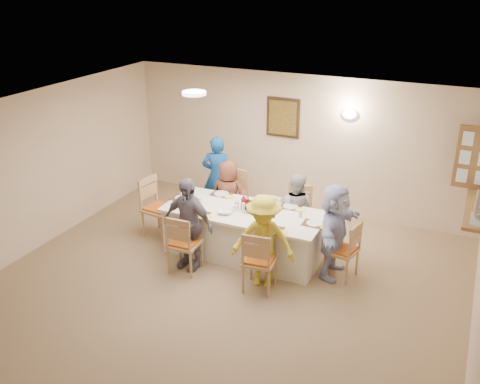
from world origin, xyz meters
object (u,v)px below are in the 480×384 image
at_px(chair_right_end, 342,249).
at_px(diner_right_end, 334,231).
at_px(desk_fan, 480,209).
at_px(caregiver, 217,176).
at_px(dining_table, 244,233).
at_px(chair_front_right, 260,259).
at_px(diner_front_right, 263,241).
at_px(chair_back_left, 232,200).
at_px(chair_front_left, 185,242).
at_px(diner_front_left, 188,224).
at_px(chair_left_end, 159,208).
at_px(chair_back_right, 298,215).
at_px(diner_back_left, 228,196).
at_px(condiment_ketchup, 244,202).
at_px(diner_back_right, 296,209).

xyz_separation_m(chair_right_end, diner_right_end, (-0.13, 0.00, 0.26)).
bearing_deg(desk_fan, caregiver, 160.80).
height_order(dining_table, chair_front_right, chair_front_right).
distance_m(dining_table, diner_right_end, 1.46).
distance_m(diner_front_right, diner_right_end, 1.07).
relative_size(chair_back_left, diner_front_right, 0.74).
bearing_deg(chair_front_left, chair_back_left, -92.64).
distance_m(chair_front_left, diner_front_left, 0.28).
xyz_separation_m(diner_front_right, diner_right_end, (0.82, 0.68, 0.02)).
relative_size(chair_front_right, diner_right_end, 0.66).
bearing_deg(chair_left_end, chair_right_end, -83.16).
relative_size(chair_back_right, diner_back_left, 0.73).
bearing_deg(desk_fan, chair_back_left, 163.42).
height_order(chair_front_left, chair_left_end, chair_left_end).
height_order(chair_front_right, condiment_ketchup, condiment_ketchup).
height_order(chair_front_right, caregiver, caregiver).
relative_size(chair_back_right, chair_front_right, 0.99).
height_order(diner_front_right, caregiver, caregiver).
bearing_deg(diner_front_left, caregiver, 109.97).
distance_m(chair_front_left, caregiver, 2.02).
bearing_deg(diner_back_left, chair_back_left, -93.67).
relative_size(diner_back_right, diner_front_right, 0.89).
height_order(chair_back_left, chair_right_end, chair_back_left).
distance_m(dining_table, chair_left_end, 1.56).
height_order(diner_back_left, diner_front_left, diner_front_left).
bearing_deg(chair_back_left, desk_fan, -14.22).
height_order(chair_back_left, diner_front_left, diner_front_left).
bearing_deg(chair_left_end, diner_back_left, -47.57).
xyz_separation_m(chair_back_left, diner_back_left, (0.00, -0.12, 0.12)).
height_order(chair_front_left, diner_front_left, diner_front_left).
distance_m(diner_front_left, diner_front_right, 1.20).
xyz_separation_m(chair_front_left, caregiver, (-0.45, 1.95, 0.28)).
bearing_deg(diner_back_right, chair_right_end, 145.02).
relative_size(diner_back_left, caregiver, 0.84).
height_order(dining_table, caregiver, caregiver).
distance_m(chair_left_end, diner_right_end, 2.98).
height_order(chair_left_end, diner_back_left, diner_back_left).
distance_m(chair_back_left, diner_front_left, 1.49).
distance_m(diner_back_right, diner_right_end, 1.07).
height_order(chair_back_left, diner_right_end, diner_right_end).
bearing_deg(chair_right_end, diner_back_right, -114.50).
relative_size(chair_right_end, diner_back_left, 0.71).
xyz_separation_m(chair_back_left, diner_right_end, (2.02, -0.80, 0.20)).
xyz_separation_m(chair_front_right, diner_back_right, (0.00, 1.48, 0.14)).
distance_m(chair_back_right, diner_back_left, 1.22).
bearing_deg(diner_front_right, chair_left_end, 150.83).
relative_size(dining_table, chair_front_left, 2.65).
bearing_deg(chair_front_left, diner_front_right, -176.93).
distance_m(chair_back_left, chair_back_right, 1.20).
distance_m(chair_back_right, condiment_ketchup, 1.07).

